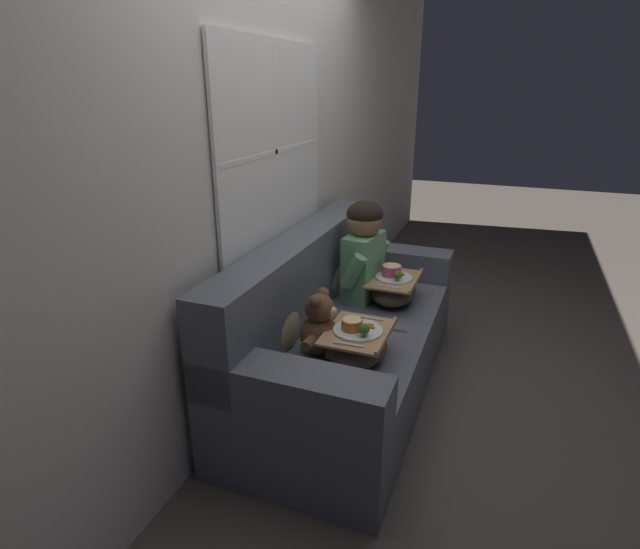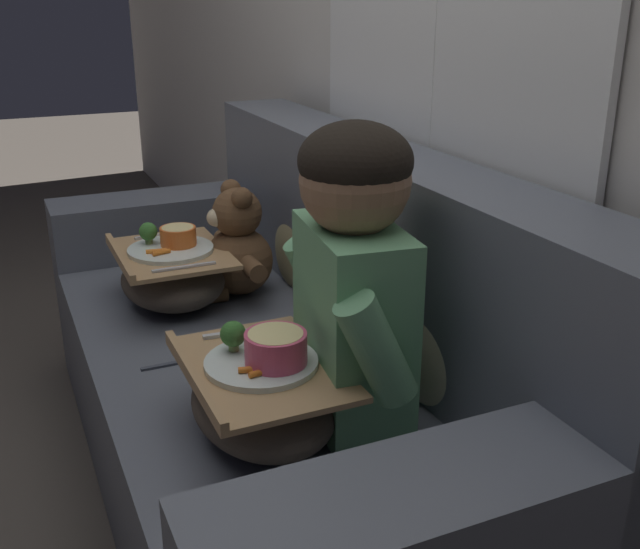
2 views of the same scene
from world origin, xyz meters
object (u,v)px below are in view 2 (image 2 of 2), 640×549
couch (292,376)px  lap_tray_teddy (172,274)px  teddy_bear (237,248)px  throw_pillow_behind_child (435,330)px  child_figure (353,263)px  throw_pillow_behind_teddy (301,234)px  lap_tray_child (262,395)px

couch → lap_tray_teddy: bearing=-150.4°
lap_tray_teddy → teddy_bear: bearing=89.8°
throw_pillow_behind_child → child_figure: bearing=-90.0°
couch → child_figure: 0.57m
couch → child_figure: size_ratio=3.13×
throw_pillow_behind_teddy → lap_tray_teddy: (-0.00, -0.39, -0.07)m
throw_pillow_behind_teddy → teddy_bear: bearing=-90.0°
throw_pillow_behind_teddy → lap_tray_teddy: bearing=-90.1°
lap_tray_teddy → child_figure: bearing=14.8°
child_figure → lap_tray_teddy: (-0.75, -0.20, -0.25)m
throw_pillow_behind_child → teddy_bear: (-0.74, -0.20, -0.02)m
throw_pillow_behind_child → lap_tray_teddy: (-0.75, -0.39, -0.07)m
couch → throw_pillow_behind_teddy: couch is taller
child_figure → lap_tray_child: child_figure is taller
throw_pillow_behind_child → lap_tray_child: size_ratio=0.87×
throw_pillow_behind_child → lap_tray_child: throw_pillow_behind_child is taller
couch → throw_pillow_behind_child: 0.49m
lap_tray_child → lap_tray_teddy: size_ratio=1.03×
throw_pillow_behind_teddy → lap_tray_child: bearing=-27.9°
couch → teddy_bear: 0.44m
couch → lap_tray_teddy: couch is taller
couch → throw_pillow_behind_child: (0.37, 0.18, 0.25)m
throw_pillow_behind_teddy → lap_tray_teddy: 0.40m
lap_tray_teddy → couch: bearing=29.6°
couch → teddy_bear: bearing=-177.1°
lap_tray_child → throw_pillow_behind_child: bearing=90.1°
couch → throw_pillow_behind_child: size_ratio=5.64×
child_figure → lap_tray_child: 0.32m
teddy_bear → lap_tray_teddy: size_ratio=0.93×
throw_pillow_behind_teddy → teddy_bear: (-0.00, -0.20, -0.02)m
lap_tray_teddy → lap_tray_child: bearing=0.0°
couch → lap_tray_teddy: size_ratio=5.06×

